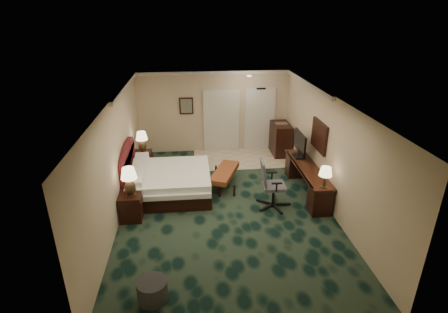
{
  "coord_description": "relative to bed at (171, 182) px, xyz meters",
  "views": [
    {
      "loc": [
        -0.78,
        -7.47,
        4.55
      ],
      "look_at": [
        0.02,
        0.6,
        1.09
      ],
      "focal_mm": 28.0,
      "sensor_mm": 36.0,
      "label": 1
    }
  ],
  "objects": [
    {
      "name": "bed_bench",
      "position": [
        1.46,
        0.29,
        -0.09
      ],
      "size": [
        0.97,
        1.47,
        0.47
      ],
      "primitive_type": "cube",
      "rotation": [
        0.0,
        0.0,
        -0.39
      ],
      "color": "maroon",
      "rests_on": "ground"
    },
    {
      "name": "wall_art",
      "position": [
        0.47,
        2.92,
        1.27
      ],
      "size": [
        0.45,
        0.06,
        0.55
      ],
      "primitive_type": "cube",
      "color": "#455B52",
      "rests_on": "wall_back"
    },
    {
      "name": "floor",
      "position": [
        1.37,
        -0.79,
        -0.33
      ],
      "size": [
        5.0,
        7.5,
        0.0
      ],
      "primitive_type": "cube",
      "color": "black",
      "rests_on": "ground"
    },
    {
      "name": "wall_left",
      "position": [
        -1.13,
        -0.79,
        1.02
      ],
      "size": [
        0.0,
        7.5,
        2.7
      ],
      "primitive_type": "cube",
      "color": "#C4AF96",
      "rests_on": "ground"
    },
    {
      "name": "nightstand_near",
      "position": [
        -0.86,
        -1.09,
        -0.01
      ],
      "size": [
        0.5,
        0.57,
        0.63
      ],
      "primitive_type": "cube",
      "color": "black",
      "rests_on": "ground"
    },
    {
      "name": "entry_door",
      "position": [
        2.92,
        2.93,
        0.72
      ],
      "size": [
        1.02,
        0.06,
        2.18
      ],
      "primitive_type": "cube",
      "color": "silver",
      "rests_on": "ground"
    },
    {
      "name": "tile_patch",
      "position": [
        2.27,
        2.11,
        -0.32
      ],
      "size": [
        3.2,
        1.7,
        0.01
      ],
      "primitive_type": "cube",
      "color": "beige",
      "rests_on": "ground"
    },
    {
      "name": "lamp_far",
      "position": [
        -0.84,
        1.43,
        0.62
      ],
      "size": [
        0.43,
        0.43,
        0.63
      ],
      "primitive_type": null,
      "rotation": [
        0.0,
        0.0,
        0.33
      ],
      "color": "black",
      "rests_on": "nightstand_far"
    },
    {
      "name": "wall_front",
      "position": [
        1.37,
        -4.54,
        1.02
      ],
      "size": [
        5.0,
        0.0,
        2.7
      ],
      "primitive_type": "cube",
      "color": "#C4AF96",
      "rests_on": "ground"
    },
    {
      "name": "headboard",
      "position": [
        -1.07,
        0.21,
        0.37
      ],
      "size": [
        0.12,
        2.0,
        1.4
      ],
      "primitive_type": null,
      "color": "#490D0F",
      "rests_on": "ground"
    },
    {
      "name": "wall_mirror",
      "position": [
        3.83,
        -0.19,
        1.22
      ],
      "size": [
        0.05,
        0.95,
        0.75
      ],
      "primitive_type": "cube",
      "color": "white",
      "rests_on": "wall_right"
    },
    {
      "name": "crown_molding",
      "position": [
        1.37,
        -0.79,
        2.32
      ],
      "size": [
        5.0,
        7.5,
        0.1
      ],
      "primitive_type": null,
      "color": "silver",
      "rests_on": "wall_back"
    },
    {
      "name": "nightstand_far",
      "position": [
        -0.86,
        1.41,
        -0.01
      ],
      "size": [
        0.5,
        0.58,
        0.63
      ],
      "primitive_type": "cube",
      "color": "black",
      "rests_on": "ground"
    },
    {
      "name": "wall_right",
      "position": [
        3.87,
        -0.79,
        1.02
      ],
      "size": [
        0.0,
        7.5,
        2.7
      ],
      "primitive_type": "cube",
      "color": "#C4AF96",
      "rests_on": "ground"
    },
    {
      "name": "tv",
      "position": [
        3.55,
        0.42,
        0.76
      ],
      "size": [
        0.08,
        0.91,
        0.71
      ],
      "primitive_type": "cube",
      "rotation": [
        0.0,
        0.0,
        -0.01
      ],
      "color": "black",
      "rests_on": "desk"
    },
    {
      "name": "bed",
      "position": [
        0.0,
        0.0,
        0.0
      ],
      "size": [
        2.06,
        1.91,
        0.65
      ],
      "primitive_type": "cube",
      "color": "white",
      "rests_on": "ground"
    },
    {
      "name": "wall_back",
      "position": [
        1.37,
        2.96,
        1.02
      ],
      "size": [
        5.0,
        0.0,
        2.7
      ],
      "primitive_type": "cube",
      "color": "#C4AF96",
      "rests_on": "ground"
    },
    {
      "name": "ceiling",
      "position": [
        1.37,
        -0.79,
        2.37
      ],
      "size": [
        5.0,
        7.5,
        0.0
      ],
      "primitive_type": "cube",
      "color": "silver",
      "rests_on": "wall_back"
    },
    {
      "name": "closet_doors",
      "position": [
        1.62,
        2.92,
        0.72
      ],
      "size": [
        1.2,
        0.06,
        2.1
      ],
      "primitive_type": "cube",
      "color": "beige",
      "rests_on": "ground"
    },
    {
      "name": "desk",
      "position": [
        3.58,
        -0.29,
        0.04
      ],
      "size": [
        0.54,
        2.52,
        0.73
      ],
      "primitive_type": "cube",
      "color": "black",
      "rests_on": "ground"
    },
    {
      "name": "lamp_near",
      "position": [
        -0.83,
        -1.13,
        0.64
      ],
      "size": [
        0.44,
        0.44,
        0.68
      ],
      "primitive_type": null,
      "rotation": [
        0.0,
        0.0,
        0.26
      ],
      "color": "black",
      "rests_on": "nightstand_near"
    },
    {
      "name": "desk_chair",
      "position": [
        2.54,
        -0.9,
        0.29
      ],
      "size": [
        0.74,
        0.7,
        1.23
      ],
      "primitive_type": null,
      "rotation": [
        0.0,
        0.0,
        -0.04
      ],
      "color": "#4C4B59",
      "rests_on": "ground"
    },
    {
      "name": "desk_lamp",
      "position": [
        3.59,
        -1.39,
        0.66
      ],
      "size": [
        0.36,
        0.36,
        0.52
      ],
      "primitive_type": null,
      "rotation": [
        0.0,
        0.0,
        0.26
      ],
      "color": "black",
      "rests_on": "desk"
    },
    {
      "name": "minibar",
      "position": [
        3.54,
        2.41,
        0.2
      ],
      "size": [
        0.55,
        0.99,
        1.05
      ],
      "primitive_type": "cube",
      "color": "black",
      "rests_on": "ground"
    },
    {
      "name": "ottoman",
      "position": [
        -0.16,
        -3.66,
        -0.14
      ],
      "size": [
        0.61,
        0.61,
        0.37
      ],
      "primitive_type": "cylinder",
      "rotation": [
        0.0,
        0.0,
        0.22
      ],
      "color": "#2B2B2E",
      "rests_on": "ground"
    }
  ]
}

